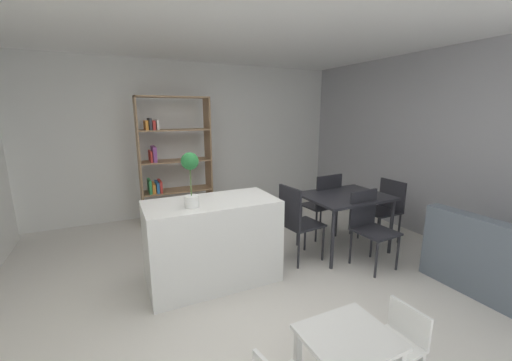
{
  "coord_description": "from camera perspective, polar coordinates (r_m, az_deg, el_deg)",
  "views": [
    {
      "loc": [
        -1.1,
        -2.66,
        1.83
      ],
      "look_at": [
        0.35,
        0.37,
        1.08
      ],
      "focal_mm": 21.5,
      "sensor_mm": 36.0,
      "label": 1
    }
  ],
  "objects": [
    {
      "name": "kitchen_island",
      "position": [
        3.42,
        -8.05,
        -11.19
      ],
      "size": [
        1.38,
        0.69,
        0.92
      ],
      "primitive_type": "cube",
      "color": "white",
      "rests_on": "ground_plane"
    },
    {
      "name": "dining_table",
      "position": [
        4.22,
        16.23,
        -3.66
      ],
      "size": [
        1.08,
        0.85,
        0.77
      ],
      "color": "#232328",
      "rests_on": "ground_plane"
    },
    {
      "name": "child_table",
      "position": [
        2.21,
        16.69,
        -27.79
      ],
      "size": [
        0.54,
        0.47,
        0.51
      ],
      "color": "silver",
      "rests_on": "ground_plane"
    },
    {
      "name": "back_partition",
      "position": [
        5.68,
        -14.35,
        7.31
      ],
      "size": [
        6.26,
        0.06,
        2.69
      ],
      "primitive_type": "cube",
      "color": "silver",
      "rests_on": "ground_plane"
    },
    {
      "name": "child_chair_right",
      "position": [
        2.56,
        24.98,
        -25.36
      ],
      "size": [
        0.33,
        0.33,
        0.53
      ],
      "rotation": [
        0.0,
        0.0,
        -1.52
      ],
      "color": "white",
      "rests_on": "ground_plane"
    },
    {
      "name": "ground_plane",
      "position": [
        3.41,
        -2.75,
        -19.85
      ],
      "size": [
        8.6,
        8.6,
        0.0
      ],
      "primitive_type": "plane",
      "color": "beige"
    },
    {
      "name": "ceiling_slab",
      "position": [
        3.01,
        -3.38,
        29.74
      ],
      "size": [
        6.26,
        5.85,
        0.06
      ],
      "color": "white",
      "rests_on": "ground_plane"
    },
    {
      "name": "dining_chair_island_side",
      "position": [
        3.8,
        7.49,
        -6.98
      ],
      "size": [
        0.49,
        0.45,
        0.97
      ],
      "rotation": [
        0.0,
        0.0,
        1.68
      ],
      "color": "#232328",
      "rests_on": "ground_plane"
    },
    {
      "name": "dining_chair_far",
      "position": [
        4.58,
        12.55,
        -3.61
      ],
      "size": [
        0.49,
        0.44,
        0.96
      ],
      "rotation": [
        0.0,
        0.0,
        3.22
      ],
      "color": "#232328",
      "rests_on": "ground_plane"
    },
    {
      "name": "potted_plant_on_island",
      "position": [
        3.0,
        -12.1,
        1.1
      ],
      "size": [
        0.17,
        0.17,
        0.54
      ],
      "color": "white",
      "rests_on": "kitchen_island"
    },
    {
      "name": "dining_chair_window_side",
      "position": [
        4.79,
        22.95,
        -4.25
      ],
      "size": [
        0.46,
        0.43,
        0.88
      ],
      "rotation": [
        0.0,
        0.0,
        -1.56
      ],
      "color": "#232328",
      "rests_on": "ground_plane"
    },
    {
      "name": "dining_chair_near",
      "position": [
        3.96,
        20.29,
        -7.28
      ],
      "size": [
        0.45,
        0.47,
        0.91
      ],
      "rotation": [
        0.0,
        0.0,
        0.06
      ],
      "color": "#232328",
      "rests_on": "ground_plane"
    },
    {
      "name": "open_bookshelf",
      "position": [
        5.27,
        -15.63,
        3.66
      ],
      "size": [
        1.15,
        0.38,
        2.08
      ],
      "color": "#997551",
      "rests_on": "ground_plane"
    },
    {
      "name": "right_partition_gray",
      "position": [
        4.99,
        32.14,
        5.1
      ],
      "size": [
        0.06,
        5.85,
        2.69
      ],
      "primitive_type": "cube",
      "color": "#9E9EA3",
      "rests_on": "ground_plane"
    }
  ]
}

